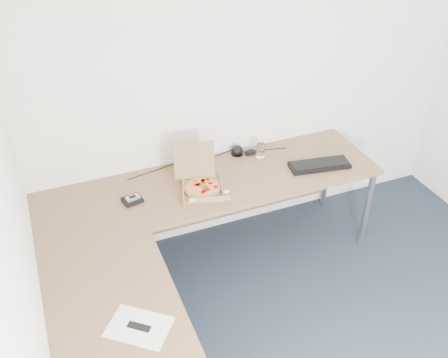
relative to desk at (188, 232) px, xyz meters
name	(u,v)px	position (x,y,z in m)	size (l,w,h in m)	color
room_shell	(409,225)	(0.82, -0.97, 0.55)	(3.50, 3.50, 2.50)	white
desk	(188,232)	(0.00, 0.00, 0.00)	(2.50, 2.20, 0.73)	brown
pizza_box	(202,185)	(0.23, 0.37, 0.06)	(0.29, 0.34, 0.30)	tan
drinking_glass	(261,150)	(0.80, 0.60, 0.09)	(0.06, 0.06, 0.11)	white
keyboard	(319,165)	(1.15, 0.31, 0.04)	(0.45, 0.16, 0.03)	black
mouse	(250,152)	(0.74, 0.67, 0.05)	(0.10, 0.07, 0.04)	black
wallet	(132,200)	(-0.26, 0.41, 0.04)	(0.13, 0.11, 0.02)	black
phone	(133,198)	(-0.26, 0.41, 0.06)	(0.09, 0.05, 0.02)	#B2B5BA
paper_sheet	(139,327)	(-0.48, -0.65, 0.03)	(0.31, 0.22, 0.00)	white
dome_speaker	(237,150)	(0.65, 0.71, 0.07)	(0.10, 0.10, 0.08)	black
cable_bundle	(205,161)	(0.38, 0.71, 0.03)	(0.62, 0.04, 0.01)	black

